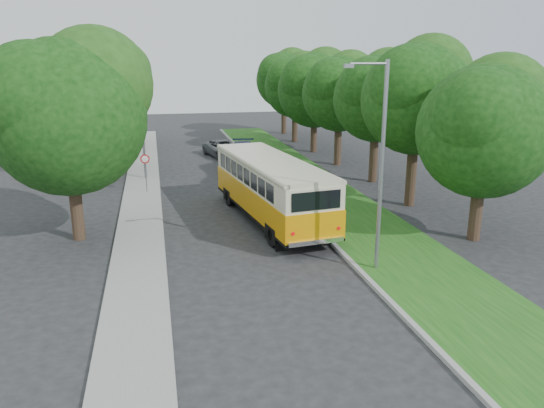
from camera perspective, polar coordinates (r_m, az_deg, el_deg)
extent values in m
plane|color=#242426|center=(22.30, -1.73, -5.70)|extent=(120.00, 120.00, 0.00)
cube|color=gray|center=(27.68, 3.63, -1.30)|extent=(0.20, 70.00, 0.15)
cube|color=#185215|center=(28.41, 8.19, -1.01)|extent=(4.50, 70.00, 0.13)
cube|color=gray|center=(26.68, -13.99, -2.43)|extent=(2.20, 70.00, 0.12)
cylinder|color=#332319|center=(25.59, 21.16, -0.03)|extent=(0.56, 0.56, 3.35)
sphere|color=#0E360C|center=(24.97, 21.89, 7.24)|extent=(5.85, 5.85, 5.85)
sphere|color=#0E360C|center=(25.92, 23.33, 9.97)|extent=(4.38, 4.38, 4.38)
sphere|color=#0E360C|center=(23.80, 21.29, 8.73)|extent=(4.09, 4.09, 4.09)
cylinder|color=#332319|center=(30.41, 14.78, 3.74)|extent=(0.56, 0.56, 4.26)
sphere|color=#0E360C|center=(29.91, 15.29, 10.84)|extent=(5.98, 5.98, 5.98)
sphere|color=#0E360C|center=(30.87, 16.69, 13.09)|extent=(4.49, 4.49, 4.49)
sphere|color=#0E360C|center=(28.79, 14.47, 12.22)|extent=(4.19, 4.19, 4.19)
cylinder|color=#332319|center=(35.90, 10.89, 5.47)|extent=(0.56, 0.56, 3.95)
sphere|color=#0E360C|center=(35.48, 11.18, 11.07)|extent=(5.61, 5.61, 5.61)
sphere|color=#0E360C|center=(36.33, 12.37, 12.88)|extent=(4.21, 4.21, 4.21)
sphere|color=#0E360C|center=(34.46, 10.41, 12.15)|extent=(3.92, 3.92, 3.92)
cylinder|color=#332319|center=(41.28, 7.11, 6.85)|extent=(0.56, 0.56, 3.86)
sphere|color=#0E360C|center=(40.91, 7.27, 11.67)|extent=(5.64, 5.64, 5.64)
sphere|color=#0E360C|center=(41.72, 8.37, 13.26)|extent=(4.23, 4.23, 4.23)
sphere|color=#0E360C|center=(39.93, 6.48, 12.62)|extent=(3.95, 3.95, 3.95)
cylinder|color=#332319|center=(46.91, 4.52, 7.77)|extent=(0.56, 0.56, 3.58)
sphere|color=#0E360C|center=(46.56, 4.62, 12.09)|extent=(6.36, 6.36, 6.36)
sphere|color=#0E360C|center=(47.45, 5.74, 13.66)|extent=(4.77, 4.77, 4.77)
sphere|color=#0E360C|center=(45.49, 3.76, 13.03)|extent=(4.45, 4.45, 4.45)
cylinder|color=#332319|center=(52.58, 2.46, 8.70)|extent=(0.56, 0.56, 3.68)
sphere|color=#0E360C|center=(52.29, 2.50, 12.47)|extent=(5.91, 5.91, 5.91)
sphere|color=#0E360C|center=(53.08, 3.46, 13.78)|extent=(4.43, 4.43, 4.43)
sphere|color=#0E360C|center=(51.32, 1.75, 13.25)|extent=(4.14, 4.14, 4.14)
cylinder|color=#332319|center=(58.43, 1.29, 9.57)|extent=(0.56, 0.56, 4.05)
sphere|color=#0E360C|center=(58.17, 1.31, 13.16)|extent=(5.97, 5.97, 5.97)
sphere|color=#0E360C|center=(58.97, 2.19, 14.35)|extent=(4.48, 4.48, 4.48)
sphere|color=#0E360C|center=(57.21, 0.60, 13.88)|extent=(4.18, 4.18, 4.18)
cylinder|color=#332319|center=(25.47, -20.36, 0.37)|extent=(0.56, 0.56, 3.68)
sphere|color=#0E360C|center=(24.83, -21.17, 8.67)|extent=(6.80, 6.80, 6.80)
sphere|color=#0E360C|center=(25.25, -18.53, 12.11)|extent=(5.10, 5.10, 5.10)
sphere|color=#0E360C|center=(24.09, -24.08, 10.23)|extent=(4.76, 4.76, 4.76)
cylinder|color=#332319|center=(39.10, -17.82, 5.61)|extent=(0.56, 0.56, 3.68)
sphere|color=#0E360C|center=(38.68, -18.28, 11.02)|extent=(6.80, 6.80, 6.80)
sphere|color=#0E360C|center=(39.20, -16.59, 13.20)|extent=(5.10, 5.10, 5.10)
sphere|color=#0E360C|center=(37.90, -20.07, 12.08)|extent=(4.76, 4.76, 4.76)
cylinder|color=#332319|center=(50.94, -16.73, 7.84)|extent=(0.56, 0.56, 3.68)
sphere|color=#0E360C|center=(50.62, -17.06, 12.00)|extent=(6.80, 6.80, 6.80)
sphere|color=#0E360C|center=(51.18, -15.76, 13.66)|extent=(5.10, 5.10, 5.10)
sphere|color=#0E360C|center=(49.82, -18.40, 12.83)|extent=(4.76, 4.76, 4.76)
cylinder|color=gray|center=(20.12, 11.70, 3.53)|extent=(0.16, 0.16, 8.00)
cylinder|color=gray|center=(19.43, 10.38, 14.63)|extent=(1.40, 0.10, 0.10)
cube|color=gray|center=(19.15, 8.24, 14.50)|extent=(0.35, 0.16, 0.14)
cylinder|color=gray|center=(36.69, -13.78, 8.32)|extent=(0.16, 0.16, 7.50)
cylinder|color=gray|center=(36.46, -15.28, 13.86)|extent=(1.40, 0.10, 0.10)
cube|color=gray|center=(36.50, -16.48, 13.66)|extent=(0.35, 0.16, 0.14)
cylinder|color=gray|center=(33.14, -13.41, 3.22)|extent=(0.06, 0.06, 2.50)
cone|color=red|center=(32.93, -13.51, 4.73)|extent=(0.56, 0.02, 0.56)
cone|color=white|center=(32.91, -13.51, 4.72)|extent=(0.40, 0.02, 0.40)
imported|color=silver|center=(29.81, -1.32, 1.05)|extent=(2.54, 3.94, 1.25)
imported|color=silver|center=(38.95, -4.30, 4.62)|extent=(2.32, 4.66, 1.47)
imported|color=#11194E|center=(42.63, -3.13, 5.62)|extent=(3.00, 5.51, 1.51)
imported|color=slate|center=(44.71, -5.21, 5.96)|extent=(3.42, 5.40, 1.39)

